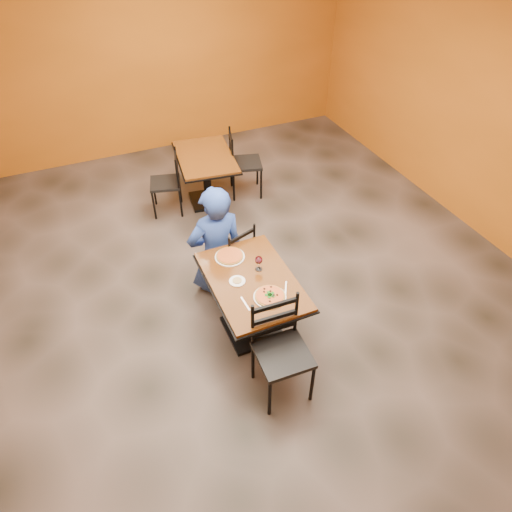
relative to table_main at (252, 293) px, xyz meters
name	(u,v)px	position (x,y,z in m)	size (l,w,h in m)	color
floor	(235,299)	(0.00, 0.50, -0.56)	(7.00, 8.00, 0.01)	black
ceiling	(223,14)	(0.00, 0.50, 2.44)	(7.00, 8.00, 0.01)	white
wall_back	(138,61)	(0.00, 4.50, 0.94)	(7.00, 0.01, 3.00)	#B35D13
wall_right	(509,124)	(3.50, 0.50, 0.94)	(0.01, 8.00, 3.00)	#B35D13
table_main	(252,293)	(0.00, 0.00, 0.00)	(0.83, 1.23, 0.75)	brown
table_second	(206,168)	(0.38, 2.55, 0.00)	(0.91, 1.23, 0.75)	brown
chair_main_near	(283,355)	(-0.03, -0.78, -0.04)	(0.46, 0.46, 1.02)	black
chair_main_far	(232,254)	(0.09, 0.78, -0.12)	(0.39, 0.39, 0.87)	black
chair_second_left	(165,183)	(-0.23, 2.55, -0.10)	(0.41, 0.41, 0.90)	black
chair_second_right	(246,163)	(0.98, 2.55, -0.06)	(0.45, 0.45, 0.99)	black
diner	(216,240)	(-0.09, 0.81, 0.12)	(0.66, 0.43, 1.35)	navy
plate_main	(270,297)	(0.06, -0.29, 0.20)	(0.31, 0.31, 0.01)	white
pizza_main	(270,296)	(0.06, -0.29, 0.21)	(0.28, 0.28, 0.02)	maroon
plate_far	(230,257)	(-0.08, 0.40, 0.20)	(0.31, 0.31, 0.01)	white
pizza_far	(230,256)	(-0.08, 0.40, 0.21)	(0.28, 0.28, 0.02)	orange
side_plate	(237,281)	(-0.14, 0.03, 0.20)	(0.16, 0.16, 0.01)	white
dip	(237,280)	(-0.14, 0.03, 0.21)	(0.09, 0.09, 0.01)	tan
wine_glass	(259,263)	(0.12, 0.11, 0.28)	(0.08, 0.08, 0.18)	white
fork	(245,304)	(-0.18, -0.27, 0.20)	(0.01, 0.19, 0.00)	silver
knife	(286,289)	(0.24, -0.25, 0.20)	(0.01, 0.21, 0.00)	silver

